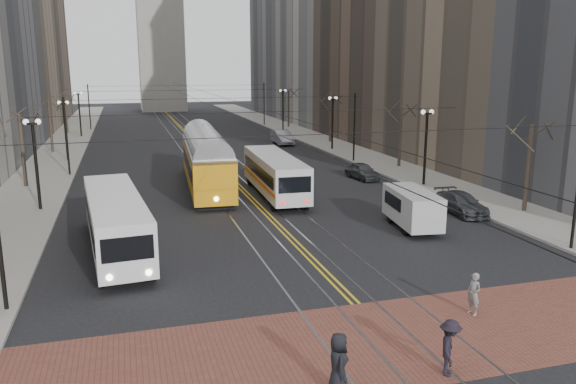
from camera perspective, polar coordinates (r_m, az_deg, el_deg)
ground at (r=23.23m, az=5.96°, el=-10.31°), size 260.00×260.00×0.00m
sidewalk_left at (r=65.72m, az=-22.07°, el=3.86°), size 5.00×140.00×0.15m
sidewalk_right at (r=69.38m, az=3.45°, el=5.18°), size 5.00×140.00×0.15m
crosswalk_band at (r=19.94m, az=10.43°, el=-14.50°), size 25.00×6.00×0.01m
streetcar_rails at (r=65.90m, az=-8.96°, el=4.59°), size 4.80×130.00×0.02m
centre_lines at (r=65.90m, az=-8.96°, el=4.60°), size 0.42×130.00×0.01m
building_right_mid at (r=74.34m, az=11.43°, el=18.54°), size 16.00×20.00×34.00m
building_right_far at (r=111.55m, az=1.49°, el=18.26°), size 16.00×20.00×40.00m
lamp_posts at (r=49.59m, az=-6.61°, el=5.32°), size 27.60×57.20×5.60m
street_trees at (r=55.97m, az=-7.75°, el=6.11°), size 31.68×53.28×5.60m
trolley_wires at (r=55.46m, az=-7.71°, el=7.07°), size 25.96×120.00×6.60m
transit_bus at (r=29.01m, az=-17.09°, el=-3.11°), size 3.44×11.71×2.88m
streetcar at (r=42.68m, az=-8.31°, el=2.69°), size 3.70×15.13×3.53m
rear_bus at (r=39.80m, az=-1.36°, el=1.64°), size 2.81×11.19×2.90m
cargo_van at (r=32.60m, az=12.48°, el=-1.77°), size 2.53×5.15×2.19m
sedan_grey at (r=46.45m, az=7.56°, el=2.14°), size 1.94×4.04×1.33m
sedan_silver at (r=66.97m, az=-0.61°, el=5.59°), size 1.79×5.09×1.67m
sedan_parked at (r=36.84m, az=17.21°, el=-1.10°), size 2.02×4.56×1.30m
pedestrian_a at (r=16.43m, az=5.13°, el=-16.99°), size 0.69×0.96×1.82m
pedestrian_b at (r=22.18m, az=18.36°, el=-9.79°), size 0.49×0.65×1.60m
pedestrian_d at (r=17.91m, az=16.11°, el=-14.95°), size 1.15×1.30×1.74m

